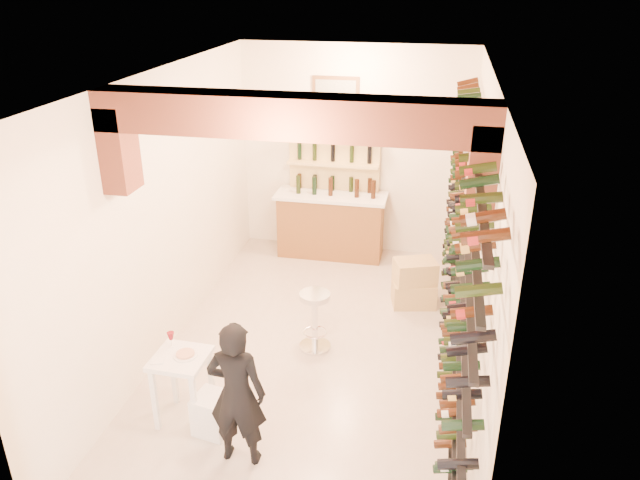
# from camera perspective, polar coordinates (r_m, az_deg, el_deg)

# --- Properties ---
(ground) EXTENTS (6.00, 6.00, 0.00)m
(ground) POSITION_cam_1_polar(r_m,az_deg,el_deg) (7.42, -0.46, -10.15)
(ground) COLOR beige
(ground) RESTS_ON ground
(room_shell) EXTENTS (3.52, 6.02, 3.21)m
(room_shell) POSITION_cam_1_polar(r_m,az_deg,el_deg) (6.19, -1.03, 5.98)
(room_shell) COLOR white
(room_shell) RESTS_ON ground
(wine_rack) EXTENTS (0.32, 5.70, 2.56)m
(wine_rack) POSITION_cam_1_polar(r_m,az_deg,el_deg) (6.56, 12.70, -0.14)
(wine_rack) COLOR black
(wine_rack) RESTS_ON ground
(back_counter) EXTENTS (1.70, 0.62, 1.29)m
(back_counter) POSITION_cam_1_polar(r_m,az_deg,el_deg) (9.52, 1.02, 1.57)
(back_counter) COLOR brown
(back_counter) RESTS_ON ground
(back_shelving) EXTENTS (1.40, 0.31, 2.73)m
(back_shelving) POSITION_cam_1_polar(r_m,az_deg,el_deg) (9.52, 1.31, 5.66)
(back_shelving) COLOR #E1C57E
(back_shelving) RESTS_ON ground
(tasting_table) EXTENTS (0.53, 0.53, 0.90)m
(tasting_table) POSITION_cam_1_polar(r_m,az_deg,el_deg) (6.22, -12.82, -11.53)
(tasting_table) COLOR white
(tasting_table) RESTS_ON ground
(white_stool) EXTENTS (0.38, 0.38, 0.41)m
(white_stool) POSITION_cam_1_polar(r_m,az_deg,el_deg) (6.27, -9.98, -15.64)
(white_stool) COLOR white
(white_stool) RESTS_ON ground
(person) EXTENTS (0.54, 0.36, 1.45)m
(person) POSITION_cam_1_polar(r_m,az_deg,el_deg) (5.62, -7.77, -14.03)
(person) COLOR black
(person) RESTS_ON ground
(chrome_barstool) EXTENTS (0.38, 0.38, 0.74)m
(chrome_barstool) POSITION_cam_1_polar(r_m,az_deg,el_deg) (7.23, -0.48, -7.15)
(chrome_barstool) COLOR silver
(chrome_barstool) RESTS_ON ground
(crate_lower) EXTENTS (0.63, 0.50, 0.34)m
(crate_lower) POSITION_cam_1_polar(r_m,az_deg,el_deg) (8.34, 8.73, -4.92)
(crate_lower) COLOR tan
(crate_lower) RESTS_ON ground
(crate_upper) EXTENTS (0.63, 0.53, 0.31)m
(crate_upper) POSITION_cam_1_polar(r_m,az_deg,el_deg) (8.19, 8.87, -2.93)
(crate_upper) COLOR tan
(crate_upper) RESTS_ON crate_lower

